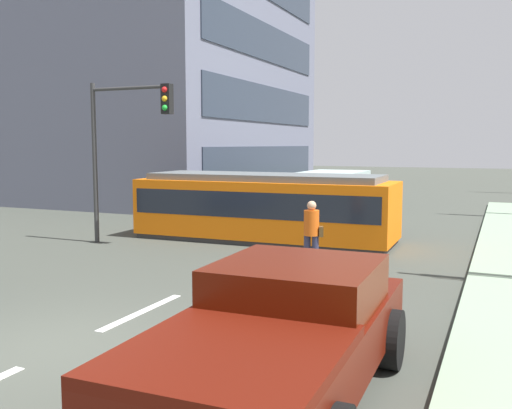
{
  "coord_description": "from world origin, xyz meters",
  "views": [
    {
      "loc": [
        5.84,
        -6.26,
        2.99
      ],
      "look_at": [
        -0.66,
        8.59,
        1.27
      ],
      "focal_mm": 39.89,
      "sensor_mm": 36.0,
      "label": 1
    }
  ],
  "objects_px": {
    "city_bus": "(328,190)",
    "parked_sedan_mid": "(211,203)",
    "traffic_light_mast": "(125,131)",
    "pedestrian_crossing": "(312,231)",
    "streetcar_tram": "(264,206)",
    "pickup_truck_parked": "(283,334)"
  },
  "relations": [
    {
      "from": "city_bus",
      "to": "parked_sedan_mid",
      "type": "xyz_separation_m",
      "value": [
        -3.85,
        -3.51,
        -0.4
      ]
    },
    {
      "from": "pedestrian_crossing",
      "to": "traffic_light_mast",
      "type": "distance_m",
      "value": 6.69
    },
    {
      "from": "city_bus",
      "to": "traffic_light_mast",
      "type": "xyz_separation_m",
      "value": [
        -3.26,
        -9.91,
        2.35
      ]
    },
    {
      "from": "pickup_truck_parked",
      "to": "traffic_light_mast",
      "type": "relative_size",
      "value": 1.05
    },
    {
      "from": "city_bus",
      "to": "traffic_light_mast",
      "type": "distance_m",
      "value": 10.69
    },
    {
      "from": "city_bus",
      "to": "traffic_light_mast",
      "type": "relative_size",
      "value": 1.11
    },
    {
      "from": "streetcar_tram",
      "to": "traffic_light_mast",
      "type": "distance_m",
      "value": 4.79
    },
    {
      "from": "city_bus",
      "to": "pedestrian_crossing",
      "type": "height_order",
      "value": "city_bus"
    },
    {
      "from": "parked_sedan_mid",
      "to": "traffic_light_mast",
      "type": "relative_size",
      "value": 0.94
    },
    {
      "from": "streetcar_tram",
      "to": "parked_sedan_mid",
      "type": "height_order",
      "value": "streetcar_tram"
    },
    {
      "from": "pickup_truck_parked",
      "to": "parked_sedan_mid",
      "type": "xyz_separation_m",
      "value": [
        -8.55,
        14.21,
        -0.17
      ]
    },
    {
      "from": "pickup_truck_parked",
      "to": "streetcar_tram",
      "type": "bearing_deg",
      "value": 113.9
    },
    {
      "from": "pedestrian_crossing",
      "to": "pickup_truck_parked",
      "type": "xyz_separation_m",
      "value": [
        1.83,
        -6.67,
        -0.15
      ]
    },
    {
      "from": "streetcar_tram",
      "to": "pickup_truck_parked",
      "type": "distance_m",
      "value": 11.22
    },
    {
      "from": "city_bus",
      "to": "parked_sedan_mid",
      "type": "height_order",
      "value": "city_bus"
    },
    {
      "from": "streetcar_tram",
      "to": "city_bus",
      "type": "xyz_separation_m",
      "value": [
        -0.16,
        7.47,
        -0.05
      ]
    },
    {
      "from": "streetcar_tram",
      "to": "pickup_truck_parked",
      "type": "xyz_separation_m",
      "value": [
        4.54,
        -10.25,
        -0.28
      ]
    },
    {
      "from": "pickup_truck_parked",
      "to": "parked_sedan_mid",
      "type": "relative_size",
      "value": 1.11
    },
    {
      "from": "pedestrian_crossing",
      "to": "traffic_light_mast",
      "type": "height_order",
      "value": "traffic_light_mast"
    },
    {
      "from": "pedestrian_crossing",
      "to": "parked_sedan_mid",
      "type": "bearing_deg",
      "value": 131.72
    },
    {
      "from": "pickup_truck_parked",
      "to": "traffic_light_mast",
      "type": "xyz_separation_m",
      "value": [
        -7.96,
        7.81,
        2.58
      ]
    },
    {
      "from": "city_bus",
      "to": "pickup_truck_parked",
      "type": "relative_size",
      "value": 1.06
    }
  ]
}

